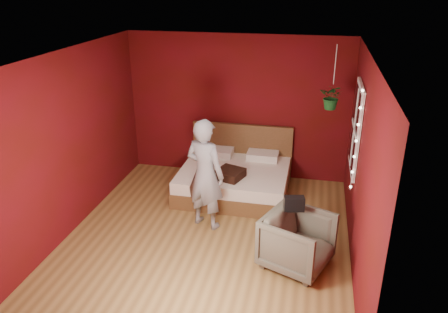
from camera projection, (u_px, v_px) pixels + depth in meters
The scene contains 10 objects.
floor at pixel (208, 236), 6.35m from camera, with size 4.50×4.50×0.00m, color olive.
room_walls at pixel (206, 127), 5.70m from camera, with size 4.04×4.54×2.62m.
window at pixel (356, 128), 6.20m from camera, with size 0.05×0.97×1.27m.
fairy_lights at pixel (356, 141), 5.73m from camera, with size 0.04×0.04×1.45m.
bed at pixel (235, 177), 7.58m from camera, with size 1.84×1.56×1.01m.
person at pixel (205, 174), 6.32m from camera, with size 0.61×0.40×1.68m, color gray.
armchair at pixel (297, 241), 5.58m from camera, with size 0.78×0.80×0.73m, color #5B5848.
handbag at pixel (294, 204), 5.56m from camera, with size 0.26×0.13×0.18m, color black.
throw_pillow at pixel (230, 174), 7.07m from camera, with size 0.40×0.40×0.14m, color black.
hanging_plant at pixel (332, 97), 6.52m from camera, with size 0.42×0.39×0.97m.
Camera 1 is at (1.37, -5.23, 3.53)m, focal length 35.00 mm.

